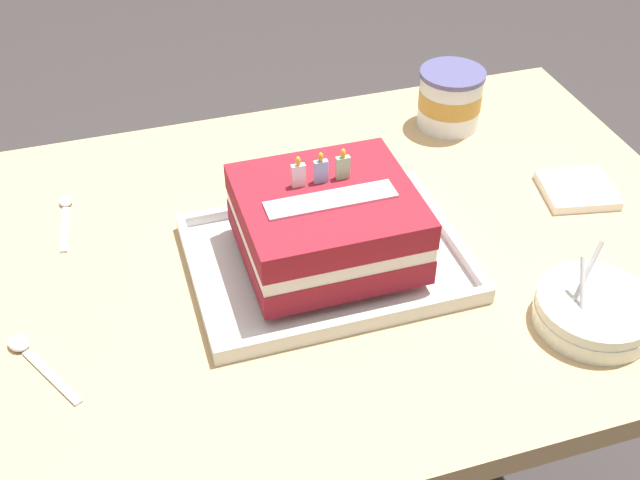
% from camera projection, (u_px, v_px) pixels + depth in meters
% --- Properties ---
extents(dining_table, '(1.15, 0.78, 0.68)m').
position_uv_depth(dining_table, '(314.00, 299.00, 1.18)').
color(dining_table, tan).
rests_on(dining_table, ground_plane).
extents(foil_tray, '(0.37, 0.28, 0.02)m').
position_uv_depth(foil_tray, '(327.00, 260.00, 1.09)').
color(foil_tray, silver).
rests_on(foil_tray, dining_table).
extents(birthday_cake, '(0.23, 0.21, 0.14)m').
position_uv_depth(birthday_cake, '(327.00, 223.00, 1.05)').
color(birthday_cake, maroon).
rests_on(birthday_cake, foil_tray).
extents(bowl_stack, '(0.15, 0.15, 0.10)m').
position_uv_depth(bowl_stack, '(594.00, 311.00, 0.99)').
color(bowl_stack, silver).
rests_on(bowl_stack, dining_table).
extents(ice_cream_tub, '(0.11, 0.11, 0.10)m').
position_uv_depth(ice_cream_tub, '(450.00, 98.00, 1.34)').
color(ice_cream_tub, white).
rests_on(ice_cream_tub, dining_table).
extents(serving_spoon_near_tray, '(0.09, 0.14, 0.01)m').
position_uv_depth(serving_spoon_near_tray, '(27.00, 352.00, 0.96)').
color(serving_spoon_near_tray, silver).
rests_on(serving_spoon_near_tray, dining_table).
extents(serving_spoon_by_bowls, '(0.03, 0.13, 0.01)m').
position_uv_depth(serving_spoon_by_bowls, '(66.00, 211.00, 1.18)').
color(serving_spoon_by_bowls, silver).
rests_on(serving_spoon_by_bowls, dining_table).
extents(napkin_pile, '(0.12, 0.12, 0.01)m').
position_uv_depth(napkin_pile, '(577.00, 190.00, 1.21)').
color(napkin_pile, white).
rests_on(napkin_pile, dining_table).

